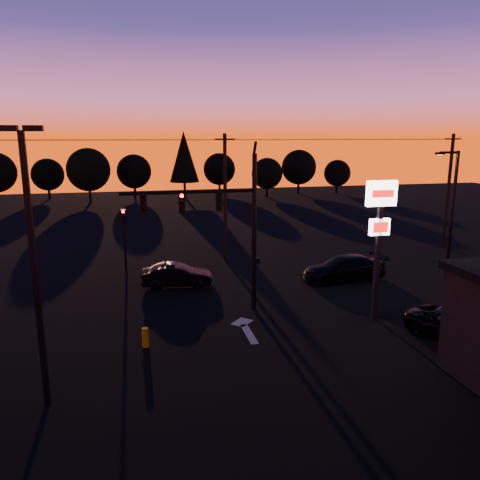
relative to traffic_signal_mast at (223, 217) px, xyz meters
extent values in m
plane|color=black|center=(0.10, -3.99, -4.94)|extent=(120.00, 120.00, 0.00)
cube|color=beige|center=(0.60, -2.99, -4.93)|extent=(0.35, 2.20, 0.01)
cube|color=beige|center=(0.60, -1.59, -4.93)|extent=(1.20, 1.20, 0.01)
cylinder|color=black|center=(1.60, 0.01, -0.94)|extent=(0.24, 0.24, 8.00)
cylinder|color=black|center=(1.60, 0.01, 3.26)|extent=(0.14, 0.52, 0.76)
cylinder|color=black|center=(-1.65, 0.01, 1.26)|extent=(6.50, 0.16, 0.16)
cube|color=black|center=(-0.20, 0.01, 0.76)|extent=(0.32, 0.22, 0.95)
sphere|color=black|center=(-0.20, -0.12, 1.11)|extent=(0.18, 0.18, 0.18)
sphere|color=black|center=(-0.20, -0.12, 0.81)|extent=(0.18, 0.18, 0.18)
sphere|color=black|center=(-0.20, -0.12, 0.51)|extent=(0.18, 0.18, 0.18)
cube|color=black|center=(-2.00, 0.01, 0.76)|extent=(0.32, 0.22, 0.95)
sphere|color=#FF0705|center=(-2.00, -0.12, 1.11)|extent=(0.18, 0.18, 0.18)
sphere|color=black|center=(-2.00, -0.12, 0.81)|extent=(0.18, 0.18, 0.18)
sphere|color=black|center=(-2.00, -0.12, 0.51)|extent=(0.18, 0.18, 0.18)
cube|color=black|center=(-3.80, 0.01, 0.76)|extent=(0.32, 0.22, 0.95)
sphere|color=black|center=(-3.80, -0.12, 1.11)|extent=(0.18, 0.18, 0.18)
sphere|color=black|center=(-3.80, -0.12, 0.81)|extent=(0.18, 0.18, 0.18)
sphere|color=black|center=(-3.80, -0.12, 0.51)|extent=(0.18, 0.18, 0.18)
cube|color=black|center=(1.78, 0.01, -2.34)|extent=(0.22, 0.18, 0.28)
cylinder|color=black|center=(-4.90, 7.51, -3.14)|extent=(0.14, 0.14, 3.60)
cube|color=black|center=(-4.90, 7.51, -1.04)|extent=(0.30, 0.20, 0.90)
sphere|color=#FF0705|center=(-4.90, 7.39, -0.72)|extent=(0.18, 0.18, 0.18)
sphere|color=black|center=(-4.90, 7.39, -1.00)|extent=(0.18, 0.18, 0.18)
sphere|color=black|center=(-4.90, 7.39, -1.28)|extent=(0.18, 0.18, 0.18)
cube|color=black|center=(-7.40, -6.99, -0.44)|extent=(0.18, 0.18, 9.00)
cube|color=black|center=(-7.75, -6.99, 4.11)|extent=(0.55, 0.30, 0.18)
cube|color=black|center=(-7.05, -6.99, 4.11)|extent=(0.55, 0.30, 0.18)
cube|color=black|center=(7.10, -2.49, -1.74)|extent=(0.22, 0.22, 6.40)
cube|color=white|center=(7.10, -2.49, 1.26)|extent=(1.50, 0.25, 1.20)
cube|color=red|center=(7.10, -2.63, 1.26)|extent=(1.10, 0.02, 0.35)
cube|color=white|center=(7.10, -2.49, -0.34)|extent=(1.00, 0.22, 0.80)
cube|color=red|center=(7.10, -2.62, -0.34)|extent=(0.75, 0.02, 0.50)
cylinder|color=black|center=(14.10, 1.51, -0.94)|extent=(0.20, 0.20, 8.00)
cylinder|color=black|center=(13.50, 1.51, 2.96)|extent=(1.20, 0.14, 0.14)
cube|color=black|center=(12.90, 1.51, 2.91)|extent=(0.50, 0.22, 0.14)
plane|color=#FFB759|center=(12.90, 1.51, 2.83)|extent=(0.35, 0.35, 0.00)
cylinder|color=black|center=(2.10, 10.01, -0.44)|extent=(0.26, 0.26, 9.00)
cube|color=black|center=(2.10, 10.01, 3.66)|extent=(1.40, 0.10, 0.10)
cylinder|color=black|center=(20.10, 10.01, -0.44)|extent=(0.26, 0.26, 9.00)
cube|color=black|center=(20.10, 10.01, 3.66)|extent=(1.40, 0.10, 0.10)
cylinder|color=black|center=(-6.90, 9.41, 3.61)|extent=(18.00, 0.02, 0.02)
cylinder|color=black|center=(-6.90, 10.01, 3.66)|extent=(18.00, 0.02, 0.02)
cylinder|color=black|center=(-6.90, 10.61, 3.61)|extent=(18.00, 0.02, 0.02)
cylinder|color=black|center=(11.10, 9.41, 3.61)|extent=(18.00, 0.02, 0.02)
cylinder|color=black|center=(11.10, 10.01, 3.66)|extent=(18.00, 0.02, 0.02)
cylinder|color=black|center=(11.10, 10.61, 3.61)|extent=(18.00, 0.02, 0.02)
cylinder|color=#B37501|center=(-4.04, -3.26, -4.51)|extent=(0.28, 0.28, 0.85)
cylinder|color=black|center=(-15.90, 49.01, -4.25)|extent=(0.36, 0.36, 1.38)
sphere|color=black|center=(-15.90, 49.01, -1.50)|extent=(4.54, 4.54, 4.54)
cylinder|color=black|center=(-9.90, 44.01, -4.06)|extent=(0.36, 0.36, 1.75)
sphere|color=black|center=(-9.90, 44.01, -0.56)|extent=(5.77, 5.78, 5.78)
cylinder|color=black|center=(-3.90, 48.01, -4.19)|extent=(0.36, 0.36, 1.50)
sphere|color=black|center=(-3.90, 48.01, -1.19)|extent=(4.95, 4.95, 4.95)
cylinder|color=black|center=(3.10, 45.01, -3.75)|extent=(0.36, 0.36, 2.38)
cone|color=black|center=(3.10, 45.01, 1.00)|extent=(4.18, 4.18, 7.12)
cylinder|color=black|center=(9.10, 50.01, -4.19)|extent=(0.36, 0.36, 1.50)
sphere|color=black|center=(9.10, 50.01, -1.19)|extent=(4.95, 4.95, 4.95)
cylinder|color=black|center=(15.10, 44.01, -4.25)|extent=(0.36, 0.36, 1.38)
sphere|color=black|center=(15.10, 44.01, -1.50)|extent=(4.54, 4.54, 4.54)
cylinder|color=black|center=(21.10, 47.01, -4.12)|extent=(0.36, 0.36, 1.62)
sphere|color=black|center=(21.10, 47.01, -0.87)|extent=(5.36, 5.36, 5.36)
cylinder|color=black|center=(27.10, 46.01, -4.31)|extent=(0.36, 0.36, 1.25)
sphere|color=black|center=(27.10, 46.01, -1.81)|extent=(4.12, 4.12, 4.12)
imported|color=black|center=(-1.92, 4.69, -4.25)|extent=(4.32, 2.02, 1.37)
imported|color=black|center=(8.39, 3.64, -4.18)|extent=(5.34, 2.41, 1.52)
imported|color=black|center=(9.50, -5.61, -4.31)|extent=(4.00, 4.92, 1.25)
camera|label=1|loc=(-4.27, -22.25, 3.90)|focal=35.00mm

